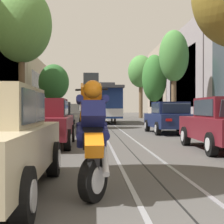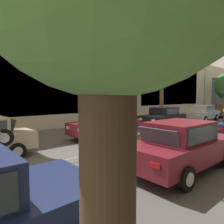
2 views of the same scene
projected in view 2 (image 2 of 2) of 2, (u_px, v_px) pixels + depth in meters
building_facade_left at (159, 85)px, 28.40m from camera, size 5.76×55.36×9.62m
parked_car_maroon_second_left at (106, 124)px, 11.76m from camera, size 2.03×4.37×1.58m
parked_car_black_mid_left at (163, 117)px, 16.08m from camera, size 2.11×4.41×1.58m
parked_car_silver_fourth_left at (202, 113)px, 20.29m from camera, size 2.04×4.38×1.58m
parked_car_brown_fifth_left at (223, 110)px, 24.37m from camera, size 2.14×4.42×1.58m
parked_car_maroon_second_right at (182, 145)px, 6.53m from camera, size 2.07×4.39×1.58m
street_tree_kerb_left_second at (162, 57)px, 19.61m from camera, size 3.66×3.00×8.70m
pedestrian_on_left_pavement at (126, 113)px, 17.45m from camera, size 0.55×0.37×1.73m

